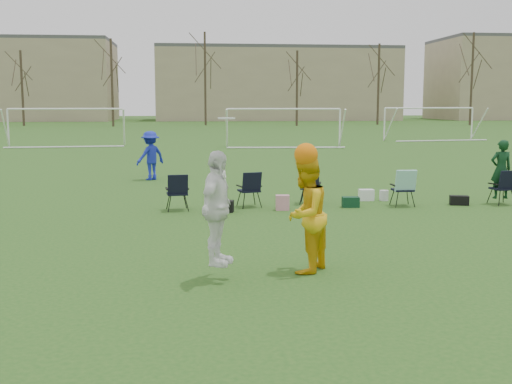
{
  "coord_description": "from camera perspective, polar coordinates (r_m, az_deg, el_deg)",
  "views": [
    {
      "loc": [
        -2.06,
        -9.08,
        2.81
      ],
      "look_at": [
        -0.9,
        2.03,
        1.25
      ],
      "focal_mm": 45.0,
      "sensor_mm": 36.0,
      "label": 1
    }
  ],
  "objects": [
    {
      "name": "ground",
      "position": [
        9.72,
        6.62,
        -8.9
      ],
      "size": [
        260.0,
        260.0,
        0.0
      ],
      "primitive_type": "plane",
      "color": "#225119",
      "rests_on": "ground"
    },
    {
      "name": "fielder_blue",
      "position": [
        23.72,
        -9.36,
        3.21
      ],
      "size": [
        1.31,
        1.24,
        1.78
      ],
      "primitive_type": "imported",
      "rotation": [
        0.0,
        0.0,
        3.83
      ],
      "color": "#1725B0",
      "rests_on": "ground"
    },
    {
      "name": "center_contest",
      "position": [
        10.39,
        1.52,
        -1.68
      ],
      "size": [
        2.45,
        1.58,
        2.59
      ],
      "color": "white",
      "rests_on": "ground"
    },
    {
      "name": "sideline_setup",
      "position": [
        17.76,
        9.19,
        0.49
      ],
      "size": [
        9.63,
        1.91,
        1.79
      ],
      "color": "#0E3419",
      "rests_on": "ground"
    },
    {
      "name": "goal_left",
      "position": [
        43.81,
        -16.49,
        6.47
      ],
      "size": [
        7.39,
        0.76,
        2.46
      ],
      "rotation": [
        0.0,
        0.0,
        0.09
      ],
      "color": "white",
      "rests_on": "ground"
    },
    {
      "name": "goal_mid",
      "position": [
        41.53,
        2.47,
        6.73
      ],
      "size": [
        7.4,
        0.63,
        2.46
      ],
      "rotation": [
        0.0,
        0.0,
        -0.07
      ],
      "color": "white",
      "rests_on": "ground"
    },
    {
      "name": "goal_right",
      "position": [
        50.43,
        15.15,
        6.68
      ],
      "size": [
        7.35,
        1.14,
        2.46
      ],
      "rotation": [
        0.0,
        0.0,
        0.14
      ],
      "color": "white",
      "rests_on": "ground"
    },
    {
      "name": "tree_line",
      "position": [
        78.99,
        -4.33,
        9.59
      ],
      "size": [
        110.28,
        3.28,
        11.4
      ],
      "color": "#382B21",
      "rests_on": "ground"
    },
    {
      "name": "building_row",
      "position": [
        105.49,
        -1.17,
        9.68
      ],
      "size": [
        126.0,
        16.0,
        13.0
      ],
      "color": "tan",
      "rests_on": "ground"
    }
  ]
}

